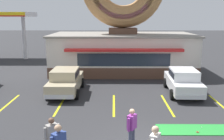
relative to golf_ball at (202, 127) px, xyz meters
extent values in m
cube|color=brown|center=(-3.14, 12.13, 0.40)|extent=(12.00, 6.00, 0.90)
cube|color=silver|center=(-3.14, 12.13, 2.00)|extent=(12.00, 6.00, 2.30)
cube|color=gray|center=(-3.14, 12.13, 3.23)|extent=(12.30, 6.30, 0.16)
cube|color=#B21E1E|center=(-3.14, 8.83, 2.30)|extent=(9.00, 0.60, 0.20)
cube|color=#232D3D|center=(-3.14, 9.11, 1.50)|extent=(7.20, 0.03, 1.00)
cube|color=brown|center=(-3.14, 12.13, 3.56)|extent=(2.40, 1.80, 0.50)
cube|color=green|center=(0.33, -0.16, -0.04)|extent=(4.65, 1.13, 0.03)
torus|color=brown|center=(-0.33, -0.47, 0.00)|extent=(0.13, 0.13, 0.04)
sphere|color=white|center=(0.00, 0.00, 0.00)|extent=(0.04, 0.04, 0.04)
cube|color=#BCAD89|center=(-7.00, 5.45, 0.61)|extent=(1.77, 4.40, 0.68)
cube|color=#BCAD89|center=(-7.00, 5.30, 1.25)|extent=(1.56, 2.10, 0.60)
cube|color=#232D3D|center=(-7.00, 5.30, 1.27)|extent=(1.59, 2.02, 0.36)
cube|color=silver|center=(-7.00, 7.68, 0.37)|extent=(1.67, 0.10, 0.24)
cube|color=silver|center=(-7.00, 3.22, 0.37)|extent=(1.67, 0.10, 0.24)
cylinder|color=black|center=(-7.88, 6.81, 0.27)|extent=(0.22, 0.64, 0.64)
cylinder|color=black|center=(-6.12, 6.81, 0.27)|extent=(0.22, 0.64, 0.64)
cylinder|color=black|center=(-7.88, 4.08, 0.27)|extent=(0.22, 0.64, 0.64)
cylinder|color=black|center=(-6.12, 4.09, 0.27)|extent=(0.22, 0.64, 0.64)
cube|color=silver|center=(0.52, 5.42, 0.61)|extent=(1.95, 4.47, 0.68)
cube|color=silver|center=(0.52, 5.27, 1.25)|extent=(1.65, 2.17, 0.60)
cube|color=#232D3D|center=(0.52, 5.27, 1.27)|extent=(1.67, 2.08, 0.36)
cube|color=silver|center=(0.62, 7.65, 0.37)|extent=(1.67, 0.17, 0.24)
cube|color=silver|center=(0.42, 3.20, 0.37)|extent=(1.67, 0.17, 0.24)
cylinder|color=black|center=(-0.30, 6.83, 0.27)|extent=(0.25, 0.65, 0.64)
cylinder|color=black|center=(1.46, 6.75, 0.27)|extent=(0.25, 0.65, 0.64)
cylinder|color=black|center=(-0.42, 4.10, 0.27)|extent=(0.25, 0.65, 0.64)
cylinder|color=black|center=(1.34, 4.02, 0.27)|extent=(0.25, 0.65, 0.64)
cylinder|color=#33478C|center=(-5.43, -3.35, 1.07)|extent=(0.10, 0.10, 0.57)
sphere|color=tan|center=(-5.59, -3.55, 1.55)|extent=(0.23, 0.23, 0.23)
cylinder|color=#474C66|center=(-3.18, -1.63, 0.33)|extent=(0.15, 0.15, 0.76)
cylinder|color=#474C66|center=(-3.28, -1.80, 0.33)|extent=(0.15, 0.15, 0.76)
cube|color=#8C3393|center=(-3.23, -1.71, 0.98)|extent=(0.40, 0.45, 0.55)
cylinder|color=#8C3393|center=(-3.10, -1.50, 0.95)|extent=(0.10, 0.10, 0.51)
cylinder|color=#8C3393|center=(-3.36, -1.93, 0.95)|extent=(0.10, 0.10, 0.51)
sphere|color=tan|center=(-3.23, -1.71, 1.39)|extent=(0.20, 0.20, 0.20)
sphere|color=beige|center=(-2.67, -3.65, 1.56)|extent=(0.23, 0.23, 0.23)
cube|color=gray|center=(-6.02, -2.61, 0.99)|extent=(0.44, 0.44, 0.56)
cylinder|color=gray|center=(-5.83, -2.44, 0.96)|extent=(0.10, 0.10, 0.51)
cylinder|color=gray|center=(-6.20, -2.78, 0.96)|extent=(0.10, 0.10, 0.51)
sphere|color=brown|center=(-6.02, -2.61, 1.40)|extent=(0.20, 0.20, 0.20)
cylinder|color=#51565B|center=(1.94, 8.87, 0.42)|extent=(0.56, 0.56, 0.95)
torus|color=#303437|center=(1.94, 8.87, 0.90)|extent=(0.57, 0.57, 0.05)
cylinder|color=silver|center=(-14.10, 18.90, 2.35)|extent=(0.40, 0.40, 4.80)
cube|color=yellow|center=(-9.91, 3.13, -0.05)|extent=(0.12, 3.60, 0.01)
cube|color=yellow|center=(-6.91, 3.13, -0.05)|extent=(0.12, 3.60, 0.01)
cube|color=yellow|center=(-3.91, 3.13, -0.05)|extent=(0.12, 3.60, 0.01)
cube|color=yellow|center=(-0.91, 3.13, -0.05)|extent=(0.12, 3.60, 0.01)
cube|color=yellow|center=(2.09, 3.13, -0.05)|extent=(0.12, 3.60, 0.01)
camera|label=1|loc=(-3.91, -10.88, 4.87)|focal=42.00mm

